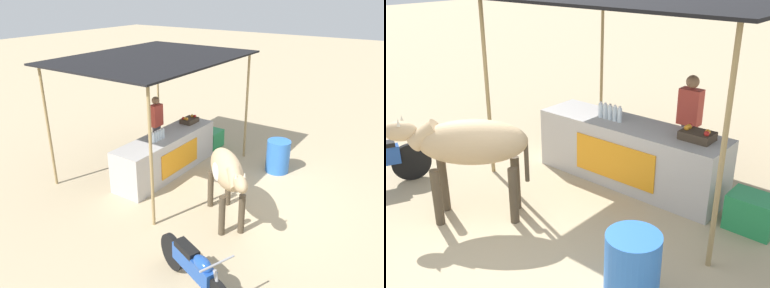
{
  "view_description": "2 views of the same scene",
  "coord_description": "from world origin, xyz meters",
  "views": [
    {
      "loc": [
        -6.45,
        -2.88,
        4.15
      ],
      "look_at": [
        0.02,
        1.48,
        0.9
      ],
      "focal_mm": 35.0,
      "sensor_mm": 36.0,
      "label": 1
    },
    {
      "loc": [
        3.49,
        -3.11,
        3.25
      ],
      "look_at": [
        -0.13,
        1.13,
        0.93
      ],
      "focal_mm": 42.0,
      "sensor_mm": 36.0,
      "label": 2
    }
  ],
  "objects": [
    {
      "name": "stall_awning",
      "position": [
        0.0,
        2.5,
        2.65
      ],
      "size": [
        4.2,
        3.2,
        2.76
      ],
      "color": "black",
      "rests_on": "ground"
    },
    {
      "name": "water_bottle_row",
      "position": [
        -0.35,
        2.15,
        1.07
      ],
      "size": [
        0.43,
        0.07,
        0.25
      ],
      "color": "silver",
      "rests_on": "stall_counter"
    },
    {
      "name": "fruit_crate",
      "position": [
        1.05,
        2.25,
        1.03
      ],
      "size": [
        0.44,
        0.32,
        0.18
      ],
      "color": "#3F3326",
      "rests_on": "stall_counter"
    },
    {
      "name": "cow",
      "position": [
        -1.01,
        0.01,
        1.03
      ],
      "size": [
        1.58,
        1.51,
        1.44
      ],
      "color": "tan",
      "rests_on": "ground"
    },
    {
      "name": "water_barrel",
      "position": [
        1.55,
        -0.01,
        0.4
      ],
      "size": [
        0.56,
        0.56,
        0.8
      ],
      "primitive_type": "cylinder",
      "color": "blue",
      "rests_on": "ground"
    },
    {
      "name": "stall_counter",
      "position": [
        0.0,
        2.2,
        0.48
      ],
      "size": [
        3.0,
        0.82,
        0.96
      ],
      "color": "#B2ADA8",
      "rests_on": "ground"
    },
    {
      "name": "cooler_box",
      "position": [
        1.97,
        2.1,
        0.24
      ],
      "size": [
        0.6,
        0.44,
        0.48
      ],
      "primitive_type": "cube",
      "color": "#268C4C",
      "rests_on": "ground"
    },
    {
      "name": "ground_plane",
      "position": [
        0.0,
        0.0,
        0.0
      ],
      "size": [
        60.0,
        60.0,
        0.0
      ],
      "primitive_type": "plane",
      "color": "tan"
    },
    {
      "name": "vendor_behind_counter",
      "position": [
        0.57,
        2.95,
        0.85
      ],
      "size": [
        0.34,
        0.22,
        1.65
      ],
      "color": "#383842",
      "rests_on": "ground"
    },
    {
      "name": "motorcycle_parked",
      "position": [
        -2.88,
        -0.52,
        0.43
      ],
      "size": [
        0.85,
        1.69,
        0.9
      ],
      "color": "black",
      "rests_on": "ground"
    }
  ]
}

